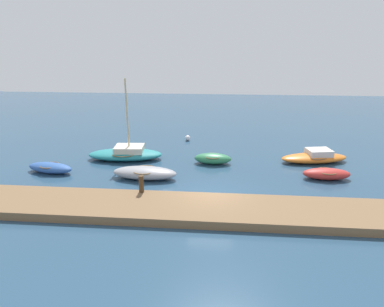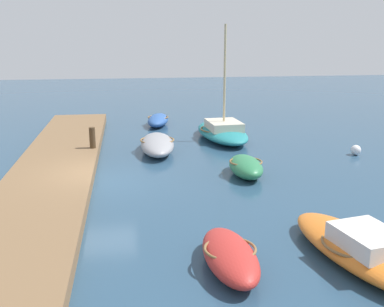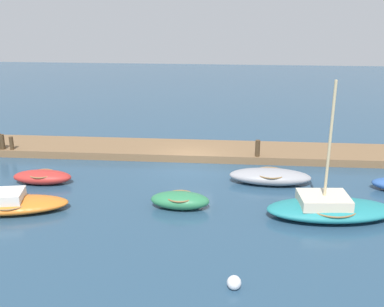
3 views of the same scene
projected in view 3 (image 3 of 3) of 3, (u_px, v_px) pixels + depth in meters
ground_plane at (190, 165)px, 26.30m from camera, size 84.00×84.00×0.00m
dock_platform at (193, 151)px, 28.05m from camera, size 26.20×3.23×0.44m
rowboat_red at (42, 177)px, 23.56m from camera, size 3.05×1.33×0.70m
rowboat_grey at (270, 176)px, 23.52m from camera, size 4.23×1.74×0.78m
dinghy_green at (180, 200)px, 20.79m from camera, size 2.73×1.38×0.76m
sailboat_teal at (329, 208)px, 19.87m from camera, size 5.71×2.73×6.02m
motorboat_orange at (11, 203)px, 20.45m from camera, size 5.18×2.69×0.97m
mooring_post_west at (258, 148)px, 26.23m from camera, size 0.28×0.28×0.96m
mooring_post_mid_west at (12, 143)px, 27.44m from camera, size 0.24×0.24×0.78m
mooring_post_mid_east at (2, 142)px, 27.46m from camera, size 0.25×0.25×0.91m
marker_buoy at (234, 283)px, 15.02m from camera, size 0.48×0.48×0.48m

